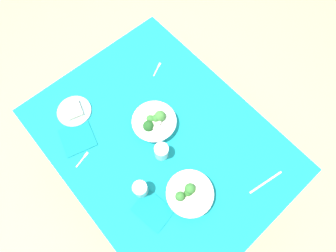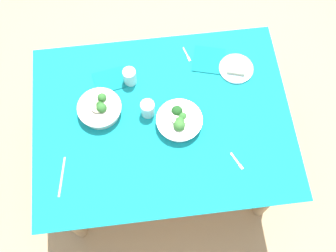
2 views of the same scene
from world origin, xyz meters
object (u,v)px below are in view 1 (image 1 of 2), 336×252
object	(u,v)px
water_glass_center	(141,189)
napkin_folded_upper	(78,138)
table_knife_left	(266,182)
water_glass_side	(162,151)
fork_by_far_bowl	(83,159)
broccoli_bowl_near	(154,122)
napkin_folded_lower	(153,210)
broccoli_bowl_far	(189,194)
fork_by_near_bowl	(157,69)
bread_side_plate	(74,111)

from	to	relation	value
water_glass_center	napkin_folded_upper	size ratio (longest dim) A/B	0.58
table_knife_left	napkin_folded_upper	world-z (taller)	napkin_folded_upper
water_glass_side	napkin_folded_upper	world-z (taller)	water_glass_side
fork_by_far_bowl	napkin_folded_upper	xyz separation A→B (m)	(0.12, -0.05, 0.00)
broccoli_bowl_near	napkin_folded_upper	size ratio (longest dim) A/B	1.39
fork_by_far_bowl	napkin_folded_upper	world-z (taller)	napkin_folded_upper
napkin_folded_upper	napkin_folded_lower	xyz separation A→B (m)	(-0.56, -0.06, 0.00)
broccoli_bowl_far	water_glass_center	xyz separation A→B (m)	(0.17, 0.17, 0.01)
broccoli_bowl_near	water_glass_side	size ratio (longest dim) A/B	2.46
broccoli_bowl_near	water_glass_center	bearing A→B (deg)	129.35
fork_by_near_bowl	table_knife_left	bearing A→B (deg)	-117.85
fork_by_near_bowl	table_knife_left	xyz separation A→B (m)	(-0.89, 0.03, -0.00)
bread_side_plate	table_knife_left	distance (m)	1.11
fork_by_near_bowl	napkin_folded_lower	bearing A→B (deg)	-158.13
water_glass_center	water_glass_side	bearing A→B (deg)	-69.15
bread_side_plate	napkin_folded_lower	bearing A→B (deg)	178.91
broccoli_bowl_far	fork_by_near_bowl	xyz separation A→B (m)	(0.67, -0.37, -0.03)
fork_by_far_bowl	water_glass_side	bearing A→B (deg)	-53.61
broccoli_bowl_far	napkin_folded_upper	world-z (taller)	broccoli_bowl_far
water_glass_side	table_knife_left	bearing A→B (deg)	-147.01
broccoli_bowl_far	broccoli_bowl_near	xyz separation A→B (m)	(0.41, -0.12, -0.00)
fork_by_far_bowl	napkin_folded_lower	distance (m)	0.46
bread_side_plate	water_glass_center	distance (m)	0.60
water_glass_side	fork_by_near_bowl	distance (m)	0.54
broccoli_bowl_near	fork_by_far_bowl	bearing A→B (deg)	76.50
fork_by_far_bowl	napkin_folded_upper	size ratio (longest dim) A/B	0.55
fork_by_near_bowl	water_glass_center	bearing A→B (deg)	-162.91
water_glass_center	broccoli_bowl_near	bearing A→B (deg)	-50.65
bread_side_plate	napkin_folded_lower	size ratio (longest dim) A/B	1.08
broccoli_bowl_near	water_glass_side	world-z (taller)	water_glass_side
table_knife_left	napkin_folded_lower	bearing A→B (deg)	161.77
napkin_folded_upper	bread_side_plate	bearing A→B (deg)	-28.16
broccoli_bowl_far	water_glass_center	world-z (taller)	water_glass_center
table_knife_left	bread_side_plate	bearing A→B (deg)	127.16
table_knife_left	napkin_folded_lower	world-z (taller)	napkin_folded_lower
fork_by_near_bowl	napkin_folded_lower	distance (m)	0.82
bread_side_plate	water_glass_side	xyz separation A→B (m)	(-0.52, -0.21, 0.04)
broccoli_bowl_far	fork_by_near_bowl	size ratio (longest dim) A/B	2.46
bread_side_plate	broccoli_bowl_near	bearing A→B (deg)	-141.14
water_glass_side	table_knife_left	distance (m)	0.56
broccoli_bowl_near	fork_by_far_bowl	world-z (taller)	broccoli_bowl_near
bread_side_plate	fork_by_far_bowl	world-z (taller)	bread_side_plate
water_glass_center	napkin_folded_upper	bearing A→B (deg)	10.24
napkin_folded_lower	fork_by_near_bowl	bearing A→B (deg)	-42.10
water_glass_side	napkin_folded_upper	xyz separation A→B (m)	(0.37, 0.28, -0.05)
table_knife_left	broccoli_bowl_near	bearing A→B (deg)	119.21
water_glass_center	napkin_folded_lower	bearing A→B (deg)	170.65
broccoli_bowl_near	water_glass_side	bearing A→B (deg)	152.30
broccoli_bowl_far	bread_side_plate	xyz separation A→B (m)	(0.77, 0.17, -0.03)
broccoli_bowl_far	fork_by_far_bowl	xyz separation A→B (m)	(0.51, 0.30, -0.03)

